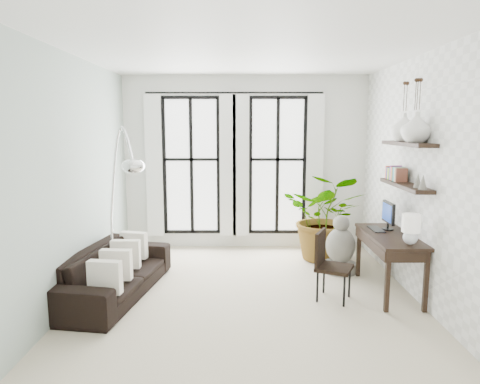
{
  "coord_description": "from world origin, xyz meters",
  "views": [
    {
      "loc": [
        -0.08,
        -5.46,
        2.27
      ],
      "look_at": [
        -0.09,
        0.3,
        1.39
      ],
      "focal_mm": 32.0,
      "sensor_mm": 36.0,
      "label": 1
    }
  ],
  "objects_px": {
    "desk_chair": "(328,261)",
    "plant": "(326,217)",
    "buddha": "(340,248)",
    "arc_lamp": "(122,173)",
    "sofa": "(114,272)",
    "desk": "(391,240)"
  },
  "relations": [
    {
      "from": "desk_chair",
      "to": "plant",
      "type": "bearing_deg",
      "value": 104.7
    },
    {
      "from": "desk_chair",
      "to": "buddha",
      "type": "bearing_deg",
      "value": 93.52
    },
    {
      "from": "plant",
      "to": "arc_lamp",
      "type": "relative_size",
      "value": 0.66
    },
    {
      "from": "sofa",
      "to": "desk",
      "type": "distance_m",
      "value": 3.77
    },
    {
      "from": "arc_lamp",
      "to": "desk",
      "type": "bearing_deg",
      "value": -2.13
    },
    {
      "from": "plant",
      "to": "buddha",
      "type": "bearing_deg",
      "value": -80.99
    },
    {
      "from": "sofa",
      "to": "plant",
      "type": "height_order",
      "value": "plant"
    },
    {
      "from": "sofa",
      "to": "buddha",
      "type": "bearing_deg",
      "value": -65.41
    },
    {
      "from": "plant",
      "to": "arc_lamp",
      "type": "distance_m",
      "value": 3.5
    },
    {
      "from": "desk",
      "to": "buddha",
      "type": "bearing_deg",
      "value": 117.28
    },
    {
      "from": "sofa",
      "to": "desk",
      "type": "bearing_deg",
      "value": -80.67
    },
    {
      "from": "plant",
      "to": "buddha",
      "type": "height_order",
      "value": "plant"
    },
    {
      "from": "arc_lamp",
      "to": "desk_chair",
      "type": "bearing_deg",
      "value": -6.1
    },
    {
      "from": "sofa",
      "to": "buddha",
      "type": "relative_size",
      "value": 2.42
    },
    {
      "from": "plant",
      "to": "arc_lamp",
      "type": "xyz_separation_m",
      "value": [
        -3.07,
        -1.42,
        0.9
      ]
    },
    {
      "from": "plant",
      "to": "buddha",
      "type": "xyz_separation_m",
      "value": [
        0.11,
        -0.66,
        -0.37
      ]
    },
    {
      "from": "desk",
      "to": "arc_lamp",
      "type": "bearing_deg",
      "value": 177.87
    },
    {
      "from": "plant",
      "to": "desk",
      "type": "distance_m",
      "value": 1.66
    },
    {
      "from": "desk_chair",
      "to": "arc_lamp",
      "type": "distance_m",
      "value": 3.0
    },
    {
      "from": "buddha",
      "to": "desk_chair",
      "type": "bearing_deg",
      "value": -111.25
    },
    {
      "from": "sofa",
      "to": "plant",
      "type": "bearing_deg",
      "value": -54.59
    },
    {
      "from": "sofa",
      "to": "desk_chair",
      "type": "bearing_deg",
      "value": -83.73
    }
  ]
}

